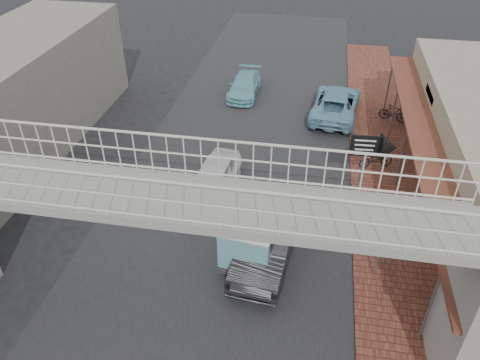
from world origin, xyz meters
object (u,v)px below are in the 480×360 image
at_px(dark_sedan, 268,239).
at_px(angkot_van, 257,222).
at_px(angkot_far, 245,85).
at_px(motorcycle_near, 376,159).
at_px(white_hatchback, 214,178).
at_px(motorcycle_far, 393,113).
at_px(arrow_sign, 386,148).
at_px(street_clock, 392,218).
at_px(angkot_curb, 336,103).

relative_size(dark_sedan, angkot_van, 1.20).
bearing_deg(angkot_far, motorcycle_near, -42.83).
relative_size(white_hatchback, angkot_van, 0.99).
height_order(motorcycle_far, arrow_sign, arrow_sign).
bearing_deg(street_clock, motorcycle_near, 78.47).
xyz_separation_m(white_hatchback, angkot_curb, (5.01, 8.09, 0.02)).
xyz_separation_m(angkot_far, motorcycle_near, (7.24, -6.87, -0.06)).
relative_size(dark_sedan, arrow_sign, 1.59).
relative_size(street_clock, arrow_sign, 0.89).
bearing_deg(angkot_curb, angkot_van, 82.67).
distance_m(dark_sedan, arrow_sign, 5.96).
bearing_deg(street_clock, arrow_sign, 79.05).
distance_m(motorcycle_far, street_clock, 11.54).
height_order(dark_sedan, angkot_van, angkot_van).
relative_size(motorcycle_far, arrow_sign, 0.49).
relative_size(angkot_van, street_clock, 1.50).
relative_size(angkot_curb, arrow_sign, 1.66).
xyz_separation_m(angkot_curb, street_clock, (1.69, -11.62, 1.67)).
bearing_deg(arrow_sign, angkot_curb, 99.88).
height_order(angkot_curb, motorcycle_far, angkot_curb).
xyz_separation_m(angkot_curb, motorcycle_far, (3.07, -0.30, -0.16)).
height_order(angkot_van, motorcycle_near, angkot_van).
distance_m(angkot_curb, arrow_sign, 8.03).
xyz_separation_m(white_hatchback, street_clock, (6.71, -3.52, 1.69)).
relative_size(motorcycle_near, arrow_sign, 0.52).
xyz_separation_m(angkot_curb, motorcycle_near, (1.88, -5.09, -0.20)).
bearing_deg(angkot_van, motorcycle_near, 60.53).
height_order(angkot_curb, angkot_far, angkot_curb).
bearing_deg(arrow_sign, motorcycle_near, 84.21).
bearing_deg(angkot_van, dark_sedan, -32.65).
relative_size(white_hatchback, arrow_sign, 1.31).
height_order(motorcycle_near, street_clock, street_clock).
relative_size(white_hatchback, motorcycle_near, 2.54).
height_order(angkot_curb, street_clock, street_clock).
bearing_deg(angkot_far, white_hatchback, -87.29).
bearing_deg(angkot_van, street_clock, 2.31).
height_order(angkot_far, angkot_van, angkot_van).
height_order(dark_sedan, motorcycle_far, dark_sedan).
relative_size(white_hatchback, street_clock, 1.48).
xyz_separation_m(street_clock, arrow_sign, (0.07, 4.02, 0.22)).
height_order(dark_sedan, motorcycle_near, dark_sedan).
relative_size(angkot_far, street_clock, 1.46).
xyz_separation_m(white_hatchback, arrow_sign, (6.78, 0.50, 1.91)).
bearing_deg(arrow_sign, angkot_van, -144.16).
bearing_deg(motorcycle_far, street_clock, -168.28).
bearing_deg(angkot_curb, street_clock, 104.53).
distance_m(angkot_curb, angkot_van, 11.57).
bearing_deg(dark_sedan, arrow_sign, 50.95).
xyz_separation_m(motorcycle_far, arrow_sign, (-1.30, -7.29, 2.05)).
bearing_deg(angkot_far, motorcycle_far, -13.23).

